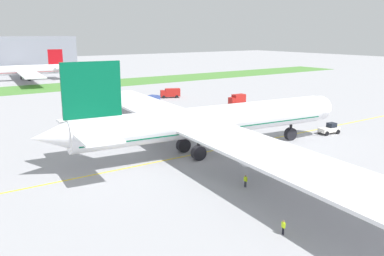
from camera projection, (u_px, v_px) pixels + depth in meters
ground_plane at (199, 161)px, 66.67m from camera, size 600.00×600.00×0.00m
apron_taxi_line at (187, 156)px, 69.34m from camera, size 280.00×0.36×0.01m
grass_median_strip at (30, 89)px, 149.98m from camera, size 320.00×24.00×0.10m
airliner_foreground at (206, 122)px, 69.40m from camera, size 55.96×90.71×16.17m
pushback_tug at (329, 129)px, 84.14m from camera, size 6.33×2.69×2.21m
ground_crew_wingwalker_port at (283, 226)px, 42.10m from camera, size 0.33×0.55×1.60m
ground_crew_marshaller_front at (296, 160)px, 63.55m from camera, size 0.48×0.45×1.61m
ground_crew_wingwalker_starboard at (246, 180)px, 55.06m from camera, size 0.30×0.59×1.69m
service_truck_baggage_loader at (153, 99)px, 118.29m from camera, size 4.83×3.77×2.65m
service_truck_fuel_bowser at (170, 93)px, 130.31m from camera, size 6.42×4.28×2.89m
service_truck_catering_van at (237, 100)px, 116.61m from camera, size 4.96×2.41×3.12m
parked_airliner_far_centre at (23, 70)px, 175.74m from camera, size 41.32×66.40×12.88m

